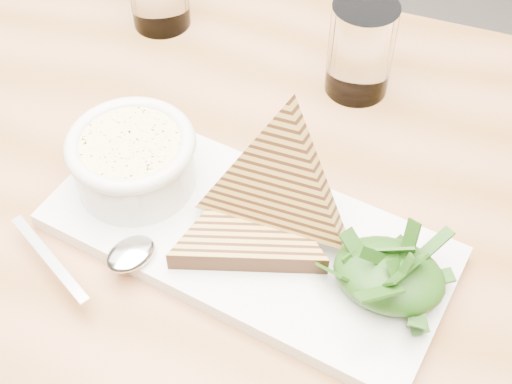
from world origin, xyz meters
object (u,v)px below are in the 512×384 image
at_px(platter, 248,237).
at_px(soup_bowl, 134,166).
at_px(glass_far, 361,49).
at_px(table_top, 133,207).

bearing_deg(platter, soup_bowl, 172.94).
height_order(platter, glass_far, glass_far).
relative_size(soup_bowl, glass_far, 1.05).
bearing_deg(table_top, glass_far, 56.17).
relative_size(platter, soup_bowl, 3.27).
distance_m(table_top, glass_far, 0.29).
relative_size(platter, glass_far, 3.44).
distance_m(platter, glass_far, 0.25).
bearing_deg(table_top, platter, -4.72).
bearing_deg(glass_far, table_top, -123.83).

